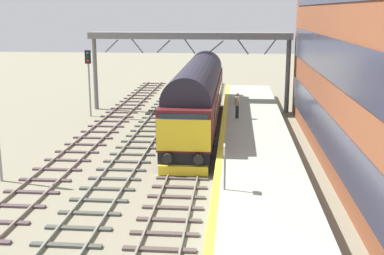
% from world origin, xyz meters
% --- Properties ---
extents(ground_plane, '(140.00, 140.00, 0.00)m').
position_xyz_m(ground_plane, '(0.00, 0.00, 0.00)').
color(ground_plane, gray).
rests_on(ground_plane, ground).
extents(track_main, '(2.50, 60.00, 0.15)m').
position_xyz_m(track_main, '(0.00, 0.00, 0.05)').
color(track_main, slate).
rests_on(track_main, ground).
extents(track_adjacent_west, '(2.50, 60.00, 0.15)m').
position_xyz_m(track_adjacent_west, '(-3.22, -0.00, 0.06)').
color(track_adjacent_west, gray).
rests_on(track_adjacent_west, ground).
extents(track_adjacent_far_west, '(2.50, 60.00, 0.15)m').
position_xyz_m(track_adjacent_far_west, '(-6.45, 0.00, 0.06)').
color(track_adjacent_far_west, gray).
rests_on(track_adjacent_far_west, ground).
extents(station_platform, '(4.00, 44.00, 1.01)m').
position_xyz_m(station_platform, '(3.60, 0.00, 0.50)').
color(station_platform, '#9CA693').
rests_on(station_platform, ground).
extents(diesel_locomotive, '(2.74, 19.16, 4.68)m').
position_xyz_m(diesel_locomotive, '(0.00, 7.50, 2.49)').
color(diesel_locomotive, black).
rests_on(diesel_locomotive, ground).
extents(signal_post_mid, '(0.44, 0.22, 5.00)m').
position_xyz_m(signal_post_mid, '(-8.50, 11.51, 3.19)').
color(signal_post_mid, gray).
rests_on(signal_post_mid, ground).
extents(platform_number_sign, '(0.10, 0.44, 1.80)m').
position_xyz_m(platform_number_sign, '(2.08, -6.39, 2.21)').
color(platform_number_sign, slate).
rests_on(platform_number_sign, station_platform).
extents(waiting_passenger, '(0.45, 0.47, 1.64)m').
position_xyz_m(waiting_passenger, '(2.59, 7.17, 1.99)').
color(waiting_passenger, '#263434').
rests_on(waiting_passenger, station_platform).
extents(overhead_footbridge, '(15.75, 2.00, 6.22)m').
position_xyz_m(overhead_footbridge, '(-1.18, 14.45, 5.69)').
color(overhead_footbridge, slate).
rests_on(overhead_footbridge, ground).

